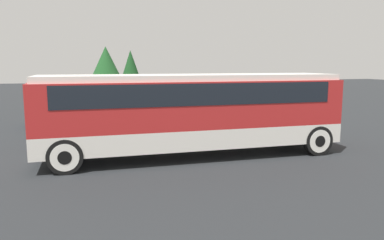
{
  "coord_description": "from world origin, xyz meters",
  "views": [
    {
      "loc": [
        -3.84,
        -13.57,
        3.55
      ],
      "look_at": [
        0.0,
        0.0,
        1.41
      ],
      "focal_mm": 35.0,
      "sensor_mm": 36.0,
      "label": 1
    }
  ],
  "objects_px": {
    "tour_bus": "(194,107)",
    "parked_car_far": "(72,113)",
    "parked_car_mid": "(192,115)",
    "parked_car_near": "(95,121)"
  },
  "relations": [
    {
      "from": "parked_car_near",
      "to": "parked_car_mid",
      "type": "xyz_separation_m",
      "value": [
        5.29,
        0.96,
        -0.05
      ]
    },
    {
      "from": "parked_car_near",
      "to": "parked_car_far",
      "type": "distance_m",
      "value": 3.91
    },
    {
      "from": "parked_car_far",
      "to": "parked_car_mid",
      "type": "bearing_deg",
      "value": -22.99
    },
    {
      "from": "tour_bus",
      "to": "parked_car_far",
      "type": "distance_m",
      "value": 10.39
    },
    {
      "from": "tour_bus",
      "to": "parked_car_far",
      "type": "xyz_separation_m",
      "value": [
        -4.78,
        9.15,
        -1.19
      ]
    },
    {
      "from": "parked_car_mid",
      "to": "parked_car_far",
      "type": "distance_m",
      "value": 7.06
    },
    {
      "from": "parked_car_far",
      "to": "tour_bus",
      "type": "bearing_deg",
      "value": -62.39
    },
    {
      "from": "parked_car_mid",
      "to": "parked_car_far",
      "type": "bearing_deg",
      "value": 157.01
    },
    {
      "from": "tour_bus",
      "to": "parked_car_far",
      "type": "relative_size",
      "value": 2.59
    },
    {
      "from": "parked_car_near",
      "to": "parked_car_mid",
      "type": "bearing_deg",
      "value": 10.25
    }
  ]
}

